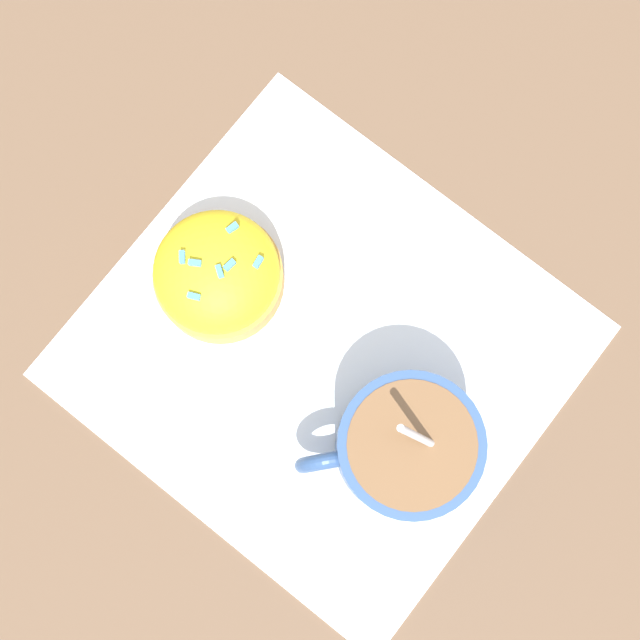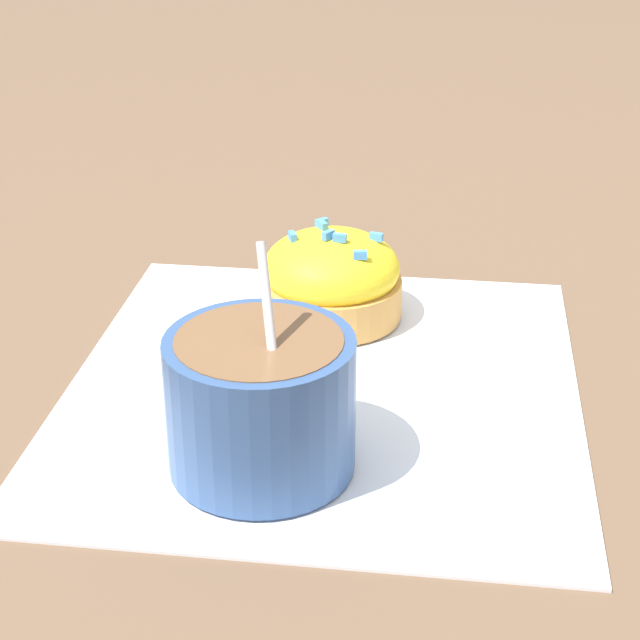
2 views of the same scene
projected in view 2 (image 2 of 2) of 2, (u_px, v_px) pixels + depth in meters
name	position (u px, v px, depth m)	size (l,w,h in m)	color
ground_plane	(323.00, 388.00, 0.52)	(3.00, 3.00, 0.00)	brown
paper_napkin	(323.00, 385.00, 0.52)	(0.29, 0.27, 0.00)	white
coffee_cup	(259.00, 397.00, 0.44)	(0.08, 0.09, 0.10)	#335184
frosted_pastry	(331.00, 279.00, 0.58)	(0.08, 0.08, 0.05)	#D19347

